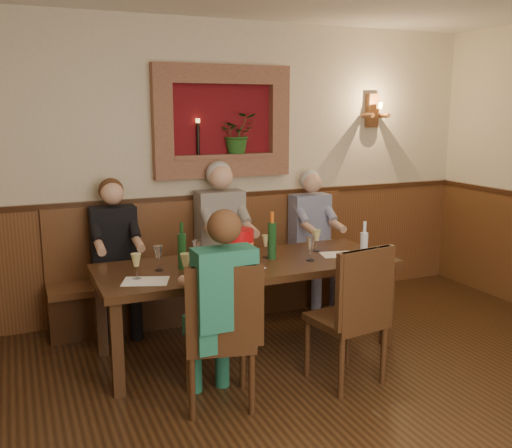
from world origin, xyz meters
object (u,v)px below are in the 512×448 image
at_px(person_chair_front, 220,327).
at_px(water_bottle, 364,247).
at_px(bench, 210,281).
at_px(chair_near_right, 347,342).
at_px(chair_near_left, 219,363).
at_px(person_bench_left, 117,270).
at_px(person_bench_mid, 224,253).
at_px(wine_bottle_green_b, 182,250).
at_px(person_bench_right, 313,249).
at_px(wine_bottle_green_a, 272,240).
at_px(spittoon_bucket, 238,247).
at_px(dining_table, 247,271).

relative_size(person_chair_front, water_bottle, 3.96).
distance_m(bench, chair_near_right, 1.80).
xyz_separation_m(chair_near_left, person_chair_front, (0.00, -0.02, 0.26)).
bearing_deg(person_chair_front, water_bottle, 15.76).
distance_m(person_bench_left, person_bench_mid, 1.01).
height_order(person_bench_left, wine_bottle_green_b, person_bench_left).
height_order(person_bench_left, person_bench_right, person_bench_left).
bearing_deg(wine_bottle_green_a, chair_near_right, -74.81).
relative_size(bench, person_bench_left, 2.18).
relative_size(chair_near_right, spittoon_bucket, 3.61).
bearing_deg(chair_near_left, person_bench_right, 58.06).
relative_size(spittoon_bucket, water_bottle, 0.84).
height_order(person_bench_left, person_bench_mid, person_bench_mid).
bearing_deg(person_bench_right, wine_bottle_green_b, -153.13).
relative_size(spittoon_bucket, wine_bottle_green_a, 0.73).
xyz_separation_m(bench, chair_near_left, (-0.51, -1.70, -0.03)).
relative_size(dining_table, person_bench_mid, 1.61).
bearing_deg(water_bottle, wine_bottle_green_a, 145.08).
xyz_separation_m(person_bench_left, wine_bottle_green_a, (1.14, -0.81, 0.35)).
xyz_separation_m(dining_table, person_bench_mid, (0.10, 0.84, -0.06)).
bearing_deg(person_bench_right, chair_near_left, -134.89).
bearing_deg(wine_bottle_green_a, person_bench_left, 144.60).
bearing_deg(chair_near_right, wine_bottle_green_a, 96.91).
xyz_separation_m(person_chair_front, water_bottle, (1.36, 0.38, 0.33)).
bearing_deg(spittoon_bucket, person_bench_left, 133.11).
bearing_deg(wine_bottle_green_a, wine_bottle_green_b, -179.73).
distance_m(wine_bottle_green_a, water_bottle, 0.75).
distance_m(person_bench_right, person_chair_front, 2.27).
xyz_separation_m(person_bench_left, person_bench_right, (1.98, 0.00, -0.00)).
bearing_deg(person_chair_front, bench, 73.51).
xyz_separation_m(chair_near_left, person_bench_mid, (0.62, 1.59, 0.32)).
bearing_deg(person_bench_right, bench, 174.48).
bearing_deg(dining_table, person_chair_front, -123.19).
distance_m(person_bench_mid, wine_bottle_green_a, 0.87).
bearing_deg(chair_near_right, dining_table, 111.63).
height_order(bench, wine_bottle_green_b, wine_bottle_green_b).
height_order(spittoon_bucket, water_bottle, water_bottle).
distance_m(chair_near_right, person_bench_right, 1.77).
distance_m(person_chair_front, spittoon_bucket, 0.92).
relative_size(chair_near_right, person_bench_right, 0.76).
bearing_deg(water_bottle, person_bench_left, 144.77).
distance_m(dining_table, water_bottle, 0.96).
bearing_deg(person_bench_left, person_bench_mid, -0.21).
xyz_separation_m(chair_near_left, wine_bottle_green_b, (-0.02, 0.78, 0.60)).
bearing_deg(chair_near_right, person_chair_front, 170.60).
bearing_deg(person_bench_left, wine_bottle_green_a, -35.40).
xyz_separation_m(bench, chair_near_right, (0.46, -1.74, -0.03)).
height_order(person_chair_front, water_bottle, person_chair_front).
relative_size(bench, person_bench_mid, 2.01).
distance_m(chair_near_right, wine_bottle_green_a, 1.05).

